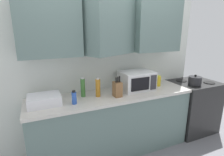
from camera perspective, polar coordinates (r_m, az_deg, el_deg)
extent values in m
cube|color=silver|center=(2.71, -2.53, 5.09)|extent=(3.18, 0.06, 2.60)
cube|color=slate|center=(2.31, -19.47, 15.61)|extent=(0.73, 0.33, 0.75)
cube|color=slate|center=(2.46, -0.70, 16.36)|extent=(0.80, 0.62, 0.75)
cube|color=slate|center=(2.88, 13.64, 15.79)|extent=(0.73, 0.33, 0.75)
cube|color=slate|center=(2.72, 0.29, -14.46)|extent=(2.28, 0.60, 0.86)
cube|color=beige|center=(2.53, 0.30, -5.55)|extent=(2.31, 0.63, 0.04)
cube|color=black|center=(3.55, 24.10, -8.14)|extent=(0.76, 0.64, 0.90)
cylinder|color=black|center=(3.19, 24.73, -2.04)|extent=(0.18, 0.18, 0.01)
cylinder|color=black|center=(3.45, 28.52, -1.30)|extent=(0.18, 0.18, 0.01)
cylinder|color=black|center=(3.37, 21.24, -0.79)|extent=(0.18, 0.18, 0.01)
cylinder|color=black|center=(3.62, 25.09, -0.17)|extent=(0.18, 0.18, 0.01)
cylinder|color=black|center=(3.17, 24.88, -0.78)|extent=(0.20, 0.20, 0.13)
sphere|color=black|center=(3.15, 25.04, 0.70)|extent=(0.04, 0.04, 0.04)
cube|color=silver|center=(2.70, 7.78, -0.77)|extent=(0.48, 0.36, 0.28)
cube|color=black|center=(2.52, 9.04, -1.95)|extent=(0.29, 0.01, 0.18)
cube|color=#2D2D33|center=(2.64, 13.07, -1.35)|extent=(0.10, 0.01, 0.21)
cube|color=silver|center=(2.31, -20.77, -6.52)|extent=(0.38, 0.30, 0.12)
cube|color=brown|center=(2.40, 1.73, -3.61)|extent=(0.10, 0.12, 0.20)
cylinder|color=black|center=(2.35, 1.31, -0.66)|extent=(0.02, 0.02, 0.07)
cylinder|color=black|center=(2.35, 1.87, -0.50)|extent=(0.02, 0.02, 0.08)
cylinder|color=black|center=(2.36, 2.41, -0.36)|extent=(0.02, 0.02, 0.08)
cylinder|color=gold|center=(2.95, 14.57, -1.00)|extent=(0.07, 0.07, 0.15)
cylinder|color=yellow|center=(2.93, 14.68, 0.61)|extent=(0.05, 0.05, 0.02)
cylinder|color=#2D56B7|center=(2.22, -11.95, -6.28)|extent=(0.06, 0.06, 0.15)
cylinder|color=black|center=(2.19, -12.07, -4.19)|extent=(0.04, 0.04, 0.02)
cylinder|color=#AD701E|center=(2.40, -4.50, -3.17)|extent=(0.06, 0.06, 0.24)
cylinder|color=silver|center=(2.36, -4.56, -0.14)|extent=(0.04, 0.04, 0.02)
cylinder|color=#386B2D|center=(2.42, -9.24, -3.09)|extent=(0.06, 0.06, 0.25)
cylinder|color=silver|center=(2.38, -9.37, -0.07)|extent=(0.04, 0.04, 0.02)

